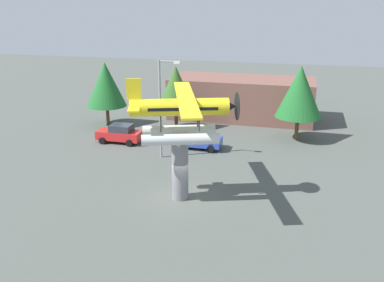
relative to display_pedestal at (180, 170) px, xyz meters
The scene contains 10 objects.
ground_plane 2.06m from the display_pedestal, ahead, with size 140.00×140.00×0.00m, color #4C514C.
display_pedestal is the anchor object (origin of this frame).
floatplane_monument 3.73m from the display_pedestal, 19.62° to the left, with size 7.20×10.17×4.00m.
car_near_red 13.36m from the display_pedestal, 131.97° to the left, with size 4.20×2.02×1.76m.
car_mid_blue 10.31m from the display_pedestal, 97.40° to the left, with size 4.20×2.02×1.76m.
streetlight_primary 8.47m from the display_pedestal, 117.08° to the left, with size 1.84×0.28×8.22m.
storefront_building 22.01m from the display_pedestal, 88.15° to the left, with size 15.91×6.87×4.54m, color brown.
tree_west 19.98m from the display_pedestal, 129.95° to the left, with size 4.18×4.18×6.72m.
tree_east 16.38m from the display_pedestal, 108.22° to the left, with size 4.12×4.12×6.59m.
tree_center_back 16.86m from the display_pedestal, 64.80° to the left, with size 4.33×4.33×7.10m.
Camera 1 is at (7.44, -24.33, 12.39)m, focal length 38.95 mm.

